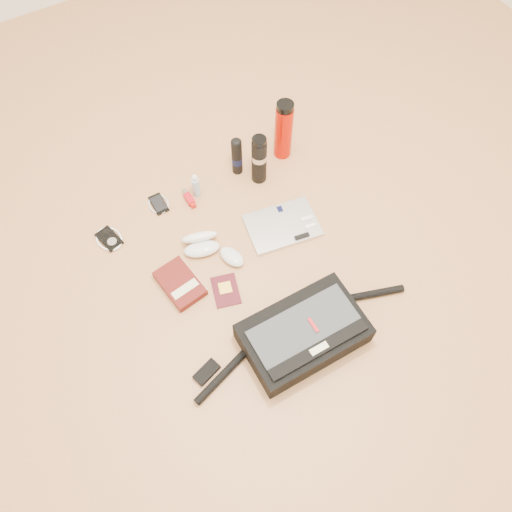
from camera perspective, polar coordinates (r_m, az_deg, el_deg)
name	(u,v)px	position (r m, az deg, el deg)	size (l,w,h in m)	color
ground	(263,272)	(1.93, 0.76, -1.80)	(4.00, 4.00, 0.00)	tan
messenger_bag	(303,334)	(1.78, 5.38, -8.83)	(0.88, 0.27, 0.12)	black
laptop	(283,226)	(2.03, 3.07, 3.49)	(0.31, 0.25, 0.03)	silver
book	(180,283)	(1.91, -8.65, -3.12)	(0.15, 0.21, 0.04)	#4F110E
passport	(226,290)	(1.90, -3.48, -3.93)	(0.13, 0.15, 0.01)	#440D16
mouse	(232,257)	(1.94, -2.78, -0.09)	(0.10, 0.13, 0.04)	silver
sunglasses_case	(201,243)	(1.97, -6.33, 1.48)	(0.17, 0.15, 0.08)	silver
ipod	(109,239)	(2.08, -16.43, 1.89)	(0.12, 0.12, 0.01)	black
phone	(159,204)	(2.13, -11.07, 5.86)	(0.08, 0.10, 0.01)	black
inhaler	(189,198)	(2.12, -7.67, 6.54)	(0.03, 0.10, 0.03)	#B31019
spray_bottle	(196,186)	(2.10, -6.88, 7.91)	(0.03, 0.03, 0.12)	#94B3CA
aerosol_can	(237,156)	(2.13, -2.20, 11.34)	(0.06, 0.06, 0.19)	black
thermos_black	(259,159)	(2.08, 0.36, 10.98)	(0.08, 0.08, 0.24)	black
thermos_red	(284,130)	(2.16, 3.17, 14.16)	(0.10, 0.10, 0.29)	#B30C00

